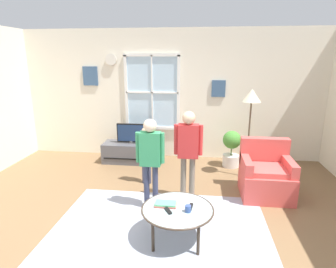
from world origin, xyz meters
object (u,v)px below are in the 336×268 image
Objects in this scene: book_stack at (166,204)px; person_green_shirt at (150,154)px; potted_plant_by_window at (231,147)px; armchair at (266,176)px; remote_near_cup at (191,207)px; television at (131,133)px; person_pink_shirt at (146,149)px; floor_lamp at (251,104)px; person_red_shirt at (188,146)px; cup at (188,209)px; coffee_table at (178,210)px; remote_near_books at (168,211)px; tv_stand at (132,152)px.

person_green_shirt reaches higher than book_stack.
potted_plant_by_window is at bearing 54.37° from person_green_shirt.
remote_near_cup is (-1.13, -1.27, 0.10)m from armchair.
book_stack is 0.19× the size of person_green_shirt.
television is at bearing 154.07° from armchair.
person_pink_shirt is (-0.82, 1.47, 0.21)m from remote_near_cup.
armchair is 0.54× the size of floor_lamp.
person_red_shirt is at bearing -35.82° from person_pink_shirt.
person_green_shirt is at bearing 127.26° from cup.
person_pink_shirt reaches higher than coffee_table.
remote_near_books is at bearing -134.80° from armchair.
person_red_shirt is at bearing 93.04° from cup.
armchair is at bearing 41.38° from book_stack.
person_green_shirt is at bearing 132.78° from remote_near_cup.
floor_lamp reaches higher than book_stack.
book_stack reaches higher than coffee_table.
remote_near_books is (-0.22, -0.02, -0.03)m from cup.
remote_near_cup is (0.03, 0.10, -0.03)m from cup.
tv_stand is at bearing 154.01° from armchair.
person_red_shirt reaches higher than cup.
person_green_shirt reaches higher than remote_near_books.
armchair is 10.86× the size of cup.
person_pink_shirt is at bearing 174.13° from armchair.
remote_near_cup reaches higher than coffee_table.
person_red_shirt reaches higher than person_pink_shirt.
person_green_shirt is (-0.44, 0.68, 0.44)m from coffee_table.
book_stack is (-0.15, 0.05, 0.04)m from coffee_table.
book_stack is at bearing -103.06° from person_red_shirt.
person_green_shirt is at bearing -68.05° from tv_stand.
remote_near_cup is 1.70m from person_pink_shirt.
person_red_shirt reaches higher than potted_plant_by_window.
remote_near_cup is at bearing -106.17° from potted_plant_by_window.
coffee_table reaches higher than tv_stand.
book_stack is at bearing -65.05° from person_green_shirt.
remote_near_cup is 0.14× the size of person_pink_shirt.
remote_near_cup is 2.37m from floor_lamp.
person_red_shirt is at bearing -117.69° from potted_plant_by_window.
person_red_shirt is (0.17, 1.06, 0.45)m from remote_near_books.
television is (0.00, -0.00, 0.42)m from tv_stand.
remote_near_books is at bearing -140.04° from coffee_table.
person_green_shirt is 1.81× the size of potted_plant_by_window.
tv_stand is 1.36× the size of coffee_table.
coffee_table is 0.65× the size of person_green_shirt.
floor_lamp is at bearing 15.75° from person_pink_shirt.
tv_stand is 2.05m from potted_plant_by_window.
television is 2.05m from potted_plant_by_window.
person_red_shirt is at bearing 80.96° from remote_near_books.
person_green_shirt is (0.23, -0.83, 0.20)m from person_pink_shirt.
tv_stand is 1.34× the size of armchair.
remote_near_cup is (0.30, -0.01, -0.01)m from book_stack.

